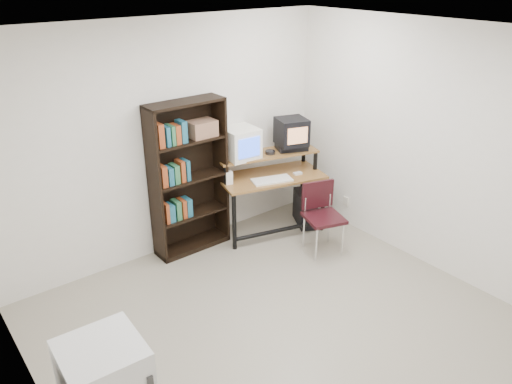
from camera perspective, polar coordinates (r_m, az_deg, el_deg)
floor at (r=4.74m, az=3.63°, el=-15.71°), size 4.00×4.00×0.01m
ceiling at (r=3.64m, az=4.77°, el=17.31°), size 4.00×4.00×0.01m
back_wall at (r=5.55m, az=-9.83°, el=5.79°), size 4.00×0.01×2.60m
left_wall at (r=3.22m, az=-24.01°, el=-10.93°), size 0.01×4.00×2.60m
right_wall at (r=5.47m, az=19.99°, el=4.36°), size 0.01×4.00×2.60m
computer_desk at (r=6.05m, az=1.63°, el=1.63°), size 1.37×0.93×0.98m
crt_monitor at (r=5.85m, az=-1.82°, el=5.60°), size 0.41×0.42×0.36m
vcr at (r=6.16m, az=4.06°, el=5.15°), size 0.43×0.38×0.08m
crt_tv at (r=6.08m, az=4.09°, el=6.89°), size 0.43×0.42×0.32m
cd_spindle at (r=6.00m, az=1.64°, el=4.50°), size 0.12×0.12×0.05m
keyboard at (r=5.87m, az=1.82°, el=1.31°), size 0.51×0.34×0.03m
mousepad at (r=6.07m, az=4.85°, el=1.89°), size 0.22×0.18×0.01m
mouse at (r=6.07m, az=4.78°, el=2.10°), size 0.11×0.08×0.03m
desk_speaker at (r=5.77m, az=-3.14°, el=1.59°), size 0.10×0.09×0.17m
pc_tower at (r=6.42m, az=5.60°, el=-1.86°), size 0.38×0.49×0.42m
school_chair at (r=5.73m, az=7.49°, el=-2.10°), size 0.51×0.51×0.81m
bookshelf at (r=5.62m, az=-7.85°, el=1.84°), size 0.88×0.30×1.76m
wall_outlet at (r=6.47m, az=10.22°, el=-1.04°), size 0.02×0.08×0.12m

